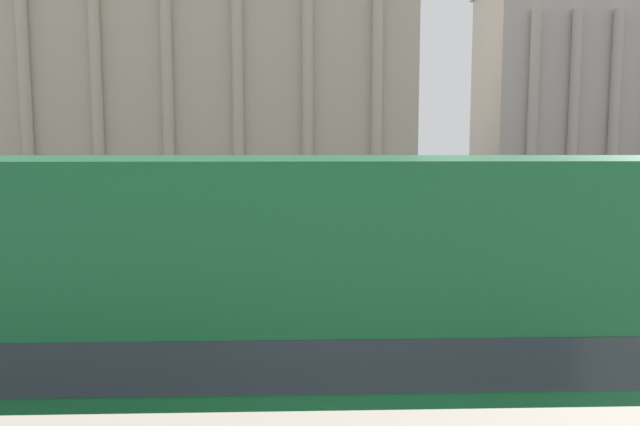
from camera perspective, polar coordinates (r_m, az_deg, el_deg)
The scene contains 8 objects.
double_decker_bus at distance 6.35m, azimuth -4.27°, elevation -11.97°, with size 11.01×2.63×4.21m.
plaza_building_left at distance 59.09m, azimuth -9.79°, elevation 13.56°, with size 36.24×13.03×23.52m.
plaza_building_right at distance 69.35m, azimuth 26.14°, elevation 10.24°, with size 28.47×11.23×19.45m.
traffic_light_near at distance 13.63m, azimuth -2.13°, elevation -0.71°, with size 0.42×0.24×4.08m.
traffic_light_mid at distance 21.95m, azimuth 2.83°, elevation 1.49°, with size 0.42×0.24×3.75m.
car_navy at distance 29.26m, azimuth 0.95°, elevation -0.72°, with size 4.20×1.93×1.35m.
pedestrian_yellow at distance 34.80m, azimuth 3.57°, elevation 0.89°, with size 0.32×0.32×1.72m.
pedestrian_blue at distance 36.00m, azimuth 7.14°, elevation 1.00°, with size 0.32×0.32×1.68m.
Camera 1 is at (-0.48, -2.57, 4.35)m, focal length 35.00 mm.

